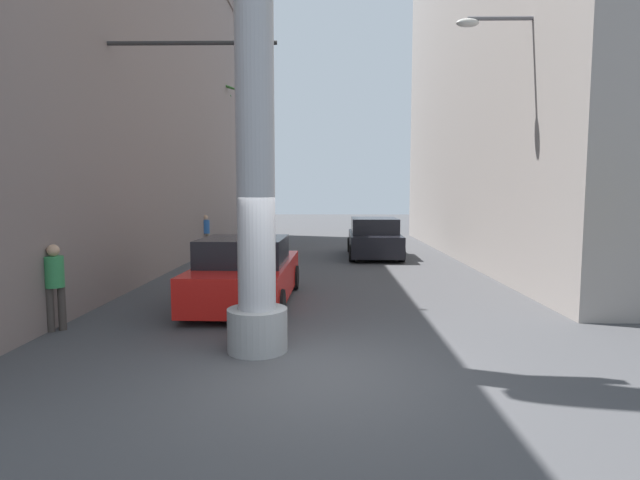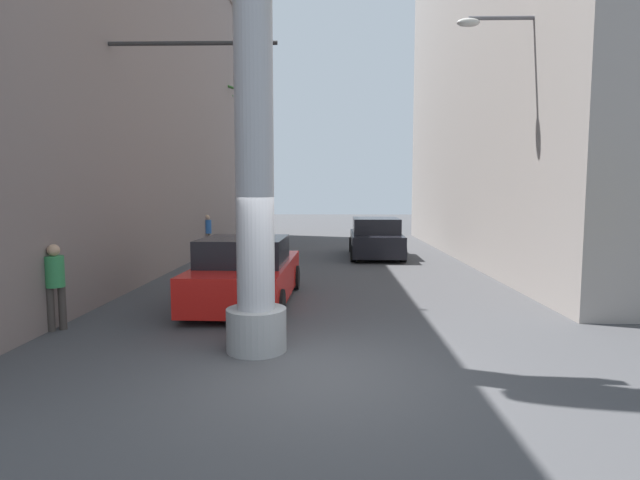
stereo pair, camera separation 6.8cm
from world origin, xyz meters
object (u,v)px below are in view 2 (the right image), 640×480
(street_lamp, at_px, (549,124))
(pedestrian_curb_left, at_px, (55,280))
(car_lead, at_px, (247,273))
(palm_tree_mid_right, at_px, (494,136))
(pedestrian_far_left, at_px, (207,231))
(car_far, at_px, (376,238))
(traffic_light_mast, at_px, (131,119))
(palm_tree_far_left, at_px, (210,132))

(street_lamp, height_order, pedestrian_curb_left, street_lamp)
(car_lead, relative_size, pedestrian_curb_left, 2.91)
(palm_tree_mid_right, bearing_deg, pedestrian_far_left, 171.95)
(palm_tree_mid_right, height_order, pedestrian_curb_left, palm_tree_mid_right)
(street_lamp, relative_size, palm_tree_mid_right, 0.88)
(car_lead, bearing_deg, palm_tree_mid_right, 43.88)
(street_lamp, relative_size, car_far, 1.58)
(car_far, relative_size, pedestrian_far_left, 2.67)
(car_lead, height_order, palm_tree_mid_right, palm_tree_mid_right)
(car_lead, height_order, pedestrian_far_left, pedestrian_far_left)
(pedestrian_curb_left, bearing_deg, palm_tree_mid_right, 42.06)
(traffic_light_mast, height_order, palm_tree_far_left, palm_tree_far_left)
(car_far, relative_size, pedestrian_curb_left, 2.70)
(pedestrian_far_left, bearing_deg, pedestrian_curb_left, -89.65)
(car_far, xyz_separation_m, palm_tree_mid_right, (4.35, -0.76, 3.97))
(pedestrian_far_left, bearing_deg, palm_tree_mid_right, -8.05)
(traffic_light_mast, bearing_deg, pedestrian_curb_left, -96.85)
(palm_tree_mid_right, relative_size, pedestrian_curb_left, 4.85)
(car_far, height_order, pedestrian_curb_left, pedestrian_curb_left)
(traffic_light_mast, height_order, pedestrian_far_left, traffic_light_mast)
(traffic_light_mast, relative_size, pedestrian_far_left, 3.74)
(car_lead, xyz_separation_m, pedestrian_curb_left, (-3.17, -2.38, 0.24))
(car_lead, xyz_separation_m, palm_tree_mid_right, (8.11, 7.80, 4.00))
(street_lamp, xyz_separation_m, traffic_light_mast, (-10.15, -0.61, 0.07))
(car_far, relative_size, palm_tree_mid_right, 0.56)
(palm_tree_far_left, xyz_separation_m, palm_tree_mid_right, (12.36, -6.57, -0.94))
(street_lamp, relative_size, pedestrian_far_left, 4.21)
(palm_tree_mid_right, bearing_deg, palm_tree_far_left, 152.00)
(traffic_light_mast, xyz_separation_m, palm_tree_far_left, (-1.44, 13.81, 1.33))
(car_far, bearing_deg, street_lamp, -64.21)
(street_lamp, distance_m, car_lead, 8.23)
(street_lamp, height_order, traffic_light_mast, street_lamp)
(palm_tree_far_left, xyz_separation_m, pedestrian_curb_left, (1.08, -16.75, -4.70))
(traffic_light_mast, distance_m, pedestrian_curb_left, 4.49)
(car_far, height_order, palm_tree_far_left, palm_tree_far_left)
(pedestrian_far_left, bearing_deg, street_lamp, -37.91)
(traffic_light_mast, xyz_separation_m, palm_tree_mid_right, (10.92, 7.24, 0.39))
(street_lamp, bearing_deg, palm_tree_mid_right, 83.30)
(palm_tree_far_left, relative_size, palm_tree_mid_right, 1.06)
(car_far, height_order, pedestrian_far_left, pedestrian_far_left)
(traffic_light_mast, height_order, car_lead, traffic_light_mast)
(pedestrian_far_left, bearing_deg, car_lead, -70.97)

